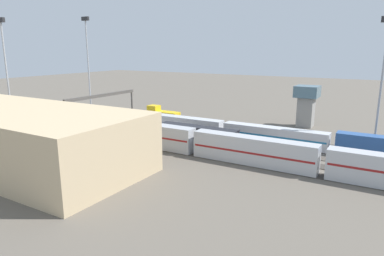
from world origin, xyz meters
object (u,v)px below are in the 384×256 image
object	(u,v)px
light_mast_2	(88,54)
signal_gantry	(102,99)
train_on_track_0	(162,117)
train_on_track_4	(146,134)
train_on_track_1	(174,123)
light_mast_1	(5,60)
light_mast_0	(384,66)
control_tower	(306,103)
train_on_track_3	(114,125)
maintenance_shed	(6,134)

from	to	relation	value
light_mast_2	signal_gantry	world-z (taller)	light_mast_2
train_on_track_0	train_on_track_4	xyz separation A→B (m)	(-10.17, 20.00, 0.46)
train_on_track_0	train_on_track_1	bearing A→B (deg)	145.36
light_mast_1	signal_gantry	distance (m)	26.05
light_mast_0	signal_gantry	bearing A→B (deg)	11.44
light_mast_2	light_mast_1	bearing A→B (deg)	87.89
signal_gantry	control_tower	distance (m)	54.90
light_mast_0	control_tower	bearing A→B (deg)	-38.54
light_mast_0	control_tower	size ratio (longest dim) A/B	2.43
light_mast_0	signal_gantry	distance (m)	67.25
train_on_track_4	train_on_track_1	distance (m)	15.29
signal_gantry	train_on_track_0	bearing A→B (deg)	-141.25
light_mast_2	signal_gantry	xyz separation A→B (m)	(-18.35, 12.95, -11.68)
train_on_track_4	train_on_track_1	world-z (taller)	train_on_track_4
train_on_track_3	signal_gantry	distance (m)	11.29
train_on_track_4	maintenance_shed	bearing A→B (deg)	52.02
train_on_track_4	signal_gantry	distance (m)	25.21
train_on_track_4	maintenance_shed	distance (m)	26.81
signal_gantry	light_mast_2	bearing A→B (deg)	-35.21
train_on_track_0	light_mast_2	xyz separation A→B (m)	(30.81, -2.95, 16.95)
train_on_track_1	train_on_track_3	bearing A→B (deg)	42.05
train_on_track_1	light_mast_1	size ratio (longest dim) A/B	4.06
train_on_track_0	train_on_track_1	distance (m)	8.80
maintenance_shed	light_mast_1	bearing A→B (deg)	-33.80
train_on_track_0	train_on_track_4	distance (m)	22.44
control_tower	train_on_track_0	bearing A→B (deg)	25.93
light_mast_0	signal_gantry	size ratio (longest dim) A/B	1.08
train_on_track_3	control_tower	distance (m)	50.82
train_on_track_0	maintenance_shed	world-z (taller)	maintenance_shed
light_mast_1	light_mast_2	size ratio (longest dim) A/B	0.93
train_on_track_1	light_mast_0	distance (m)	48.66
maintenance_shed	signal_gantry	bearing A→B (deg)	-78.70
train_on_track_0	maintenance_shed	bearing A→B (deg)	81.34
train_on_track_0	control_tower	distance (m)	39.45
train_on_track_0	train_on_track_4	bearing A→B (deg)	116.96
signal_gantry	light_mast_1	bearing A→B (deg)	35.79
maintenance_shed	train_on_track_3	bearing A→B (deg)	-95.27
light_mast_0	light_mast_2	size ratio (longest dim) A/B	0.88
train_on_track_1	light_mast_1	xyz separation A→B (m)	(39.03, 18.94, 15.85)
signal_gantry	control_tower	world-z (taller)	control_tower
train_on_track_3	light_mast_0	world-z (taller)	light_mast_0
light_mast_0	light_mast_1	world-z (taller)	light_mast_1
train_on_track_0	light_mast_2	bearing A→B (deg)	-5.47
train_on_track_0	control_tower	bearing A→B (deg)	-154.07
train_on_track_0	maintenance_shed	size ratio (longest dim) A/B	0.18
train_on_track_3	train_on_track_1	xyz separation A→B (m)	(-11.09, -10.00, -0.03)
train_on_track_4	control_tower	bearing A→B (deg)	-124.03
train_on_track_1	control_tower	size ratio (longest dim) A/B	10.37
signal_gantry	maintenance_shed	xyz separation A→B (m)	(-6.20, 31.04, -2.31)
train_on_track_0	train_on_track_1	xyz separation A→B (m)	(-7.24, 5.00, -0.09)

